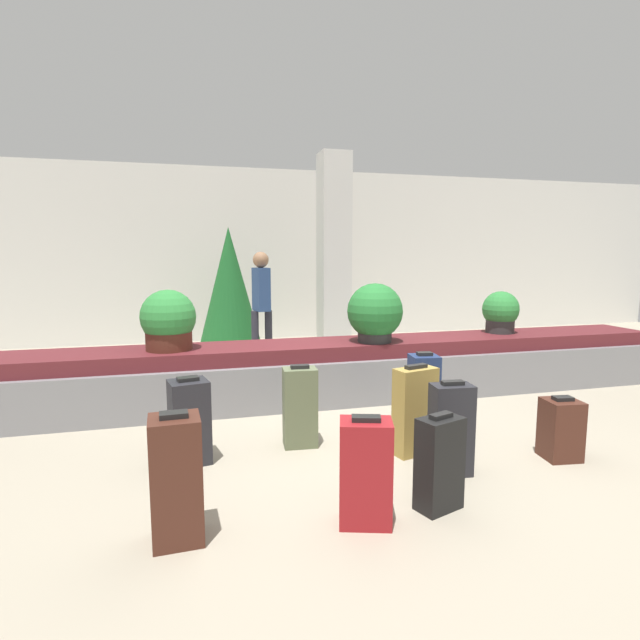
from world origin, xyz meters
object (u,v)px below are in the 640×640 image
object	(u,v)px
suitcase_2	(423,394)
suitcase_4	(561,429)
potted_plant_0	(501,312)
decorated_tree	(229,285)
suitcase_3	(300,407)
potted_plant_1	(168,321)
suitcase_7	(176,479)
suitcase_0	(439,463)
traveler_0	(261,298)
suitcase_6	(365,472)
pillar	(334,255)
suitcase_1	(415,411)
suitcase_8	(189,421)
potted_plant_2	(375,313)
suitcase_5	(451,429)

from	to	relation	value
suitcase_2	suitcase_4	distance (m)	1.14
potted_plant_0	decorated_tree	distance (m)	4.26
suitcase_3	potted_plant_1	bearing A→B (deg)	134.87
suitcase_7	potted_plant_0	size ratio (longest dim) A/B	1.46
suitcase_0	traveler_0	bearing A→B (deg)	77.24
potted_plant_0	suitcase_7	bearing A→B (deg)	-146.11
suitcase_6	decorated_tree	world-z (taller)	decorated_tree
decorated_tree	suitcase_2	bearing A→B (deg)	-72.40
suitcase_3	traveler_0	xyz separation A→B (m)	(0.15, 3.27, 0.65)
suitcase_3	pillar	bearing A→B (deg)	74.05
potted_plant_1	potted_plant_0	bearing A→B (deg)	1.33
suitcase_7	suitcase_2	bearing A→B (deg)	26.93
pillar	potted_plant_1	distance (m)	3.56
suitcase_0	decorated_tree	world-z (taller)	decorated_tree
suitcase_1	suitcase_3	size ratio (longest dim) A/B	1.06
potted_plant_1	suitcase_2	bearing A→B (deg)	-29.87
pillar	suitcase_4	xyz separation A→B (m)	(0.55, -4.54, -1.36)
suitcase_0	suitcase_8	bearing A→B (deg)	124.39
potted_plant_1	decorated_tree	xyz separation A→B (m)	(0.87, 3.02, 0.18)
pillar	suitcase_3	size ratio (longest dim) A/B	4.54
suitcase_2	potted_plant_2	world-z (taller)	potted_plant_2
suitcase_2	suitcase_4	world-z (taller)	suitcase_2
suitcase_5	suitcase_3	bearing A→B (deg)	145.09
suitcase_6	decorated_tree	size ratio (longest dim) A/B	0.33
suitcase_0	suitcase_4	xyz separation A→B (m)	(1.32, 0.47, -0.06)
decorated_tree	suitcase_0	bearing A→B (deg)	-81.33
pillar	decorated_tree	xyz separation A→B (m)	(-1.62, 0.56, -0.48)
potted_plant_0	potted_plant_1	bearing A→B (deg)	-178.67
suitcase_2	traveler_0	size ratio (longest dim) A/B	0.46
suitcase_1	suitcase_3	bearing A→B (deg)	141.12
pillar	suitcase_4	bearing A→B (deg)	-83.07
potted_plant_0	suitcase_4	bearing A→B (deg)	-112.80
suitcase_6	suitcase_7	size ratio (longest dim) A/B	0.89
suitcase_6	suitcase_8	bearing A→B (deg)	147.92
suitcase_4	potted_plant_0	world-z (taller)	potted_plant_0
suitcase_4	potted_plant_0	xyz separation A→B (m)	(0.91, 2.17, 0.66)
suitcase_2	potted_plant_0	xyz separation A→B (m)	(1.72, 1.37, 0.54)
suitcase_5	suitcase_7	bearing A→B (deg)	-163.07
suitcase_2	potted_plant_0	distance (m)	2.27
suitcase_0	suitcase_1	distance (m)	0.90
suitcase_4	potted_plant_2	size ratio (longest dim) A/B	0.78
suitcase_3	suitcase_7	xyz separation A→B (m)	(-0.98, -1.21, 0.03)
suitcase_3	suitcase_5	world-z (taller)	suitcase_5
suitcase_2	suitcase_6	distance (m)	1.67
suitcase_4	traveler_0	size ratio (longest dim) A/B	0.31
pillar	decorated_tree	world-z (taller)	pillar
decorated_tree	suitcase_8	bearing A→B (deg)	-98.80
traveler_0	decorated_tree	bearing A→B (deg)	8.10
suitcase_4	suitcase_5	size ratio (longest dim) A/B	0.72
suitcase_8	potted_plant_1	bearing A→B (deg)	85.91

